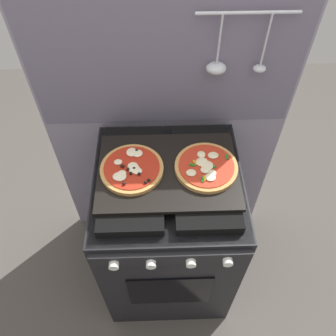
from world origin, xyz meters
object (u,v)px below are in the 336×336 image
stove (168,229)px  pizza_right (206,167)px  baking_tray (168,171)px  pizza_left (132,169)px

stove → pizza_right: size_ratio=3.71×
baking_tray → pizza_right: bearing=0.2°
pizza_left → pizza_right: bearing=0.9°
stove → pizza_right: pizza_right is taller
baking_tray → pizza_left: (-0.14, -0.00, 0.02)m
stove → baking_tray: bearing=90.0°
pizza_left → baking_tray: bearing=1.6°
stove → pizza_right: bearing=0.8°
stove → pizza_left: size_ratio=3.71×
stove → pizza_left: pizza_left is taller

